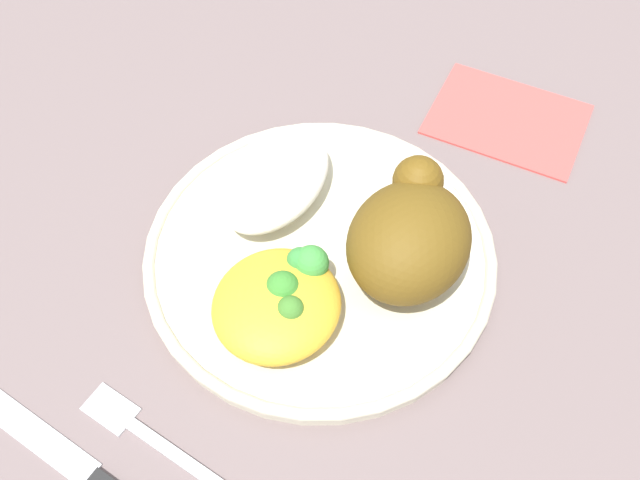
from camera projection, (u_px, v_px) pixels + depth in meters
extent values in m
plane|color=#6D5D5C|center=(320.00, 261.00, 0.52)|extent=(2.00, 2.00, 0.00)
cylinder|color=beige|center=(320.00, 256.00, 0.51)|extent=(0.26, 0.26, 0.01)
torus|color=beige|center=(320.00, 251.00, 0.51)|extent=(0.26, 0.26, 0.01)
ellipsoid|color=brown|center=(409.00, 241.00, 0.47)|extent=(0.10, 0.08, 0.07)
sphere|color=brown|center=(418.00, 181.00, 0.48)|extent=(0.04, 0.04, 0.04)
ellipsoid|color=white|center=(275.00, 179.00, 0.52)|extent=(0.11, 0.07, 0.03)
ellipsoid|color=gold|center=(276.00, 304.00, 0.46)|extent=(0.09, 0.09, 0.03)
sphere|color=#39893B|center=(303.00, 262.00, 0.47)|extent=(0.02, 0.02, 0.02)
sphere|color=green|center=(311.00, 263.00, 0.47)|extent=(0.02, 0.02, 0.02)
sphere|color=#417C2C|center=(291.00, 310.00, 0.45)|extent=(0.02, 0.02, 0.02)
sphere|color=#3A862E|center=(278.00, 287.00, 0.46)|extent=(0.02, 0.02, 0.02)
cube|color=silver|center=(194.00, 467.00, 0.43)|extent=(0.02, 0.11, 0.01)
cube|color=silver|center=(110.00, 409.00, 0.45)|extent=(0.03, 0.04, 0.00)
cube|color=silver|center=(29.00, 429.00, 0.44)|extent=(0.03, 0.11, 0.00)
cube|color=#DB4C47|center=(507.00, 118.00, 0.60)|extent=(0.10, 0.13, 0.00)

